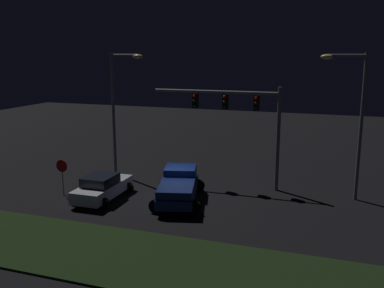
# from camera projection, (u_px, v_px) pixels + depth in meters

# --- Properties ---
(ground_plane) EXTENTS (80.00, 80.00, 0.00)m
(ground_plane) POSITION_uv_depth(u_px,v_px,m) (178.00, 197.00, 25.85)
(ground_plane) COLOR black
(grass_median) EXTENTS (26.58, 5.09, 0.10)m
(grass_median) POSITION_uv_depth(u_px,v_px,m) (111.00, 254.00, 18.41)
(grass_median) COLOR black
(grass_median) RESTS_ON ground_plane
(pickup_truck) EXTENTS (3.79, 5.73, 1.80)m
(pickup_truck) POSITION_uv_depth(u_px,v_px,m) (179.00, 184.00, 25.00)
(pickup_truck) COLOR navy
(pickup_truck) RESTS_ON ground_plane
(car_sedan) EXTENTS (2.53, 4.43, 1.51)m
(car_sedan) POSITION_uv_depth(u_px,v_px,m) (102.00, 187.00, 25.31)
(car_sedan) COLOR silver
(car_sedan) RESTS_ON ground_plane
(traffic_signal_gantry) EXTENTS (8.32, 0.56, 6.50)m
(traffic_signal_gantry) POSITION_uv_depth(u_px,v_px,m) (240.00, 112.00, 26.92)
(traffic_signal_gantry) COLOR slate
(traffic_signal_gantry) RESTS_ON ground_plane
(street_lamp_left) EXTENTS (2.43, 0.44, 8.53)m
(street_lamp_left) POSITION_uv_depth(u_px,v_px,m) (119.00, 100.00, 29.58)
(street_lamp_left) COLOR slate
(street_lamp_left) RESTS_ON ground_plane
(street_lamp_right) EXTENTS (2.56, 0.44, 8.54)m
(street_lamp_right) POSITION_uv_depth(u_px,v_px,m) (353.00, 110.00, 24.47)
(street_lamp_right) COLOR slate
(street_lamp_right) RESTS_ON ground_plane
(stop_sign) EXTENTS (0.76, 0.08, 2.23)m
(stop_sign) POSITION_uv_depth(u_px,v_px,m) (62.00, 171.00, 25.85)
(stop_sign) COLOR slate
(stop_sign) RESTS_ON ground_plane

